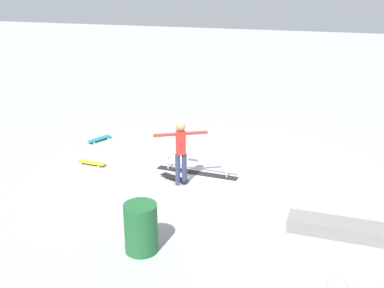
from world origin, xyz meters
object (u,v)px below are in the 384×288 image
at_px(skate_ledge, 345,229).
at_px(loose_skateboard_teal, 99,139).
at_px(skateboard_main, 174,178).
at_px(skater_main, 181,149).
at_px(grind_rail, 197,167).
at_px(loose_skateboard_yellow, 92,163).
at_px(trash_bin, 141,228).

relative_size(skate_ledge, loose_skateboard_teal, 2.84).
bearing_deg(skateboard_main, skater_main, -14.60).
distance_m(skate_ledge, loose_skateboard_teal, 8.09).
relative_size(grind_rail, skater_main, 1.36).
bearing_deg(grind_rail, loose_skateboard_yellow, 9.81).
relative_size(skate_ledge, trash_bin, 2.34).
height_order(skateboard_main, loose_skateboard_teal, same).
height_order(skater_main, skateboard_main, skater_main).
xyz_separation_m(skate_ledge, loose_skateboard_teal, (7.16, -3.77, -0.07)).
height_order(skate_ledge, skateboard_main, skate_ledge).
xyz_separation_m(skate_ledge, skater_main, (3.85, -1.44, 0.81)).
xyz_separation_m(grind_rail, loose_skateboard_teal, (3.52, -1.57, -0.09)).
bearing_deg(trash_bin, skate_ledge, -157.75).
distance_m(skate_ledge, skateboard_main, 4.38).
bearing_deg(grind_rail, skate_ledge, 154.45).
relative_size(skateboard_main, loose_skateboard_yellow, 0.99).
height_order(skater_main, loose_skateboard_teal, skater_main).
distance_m(skate_ledge, skater_main, 4.19).
bearing_deg(skate_ledge, loose_skateboard_yellow, -16.88).
distance_m(skater_main, skateboard_main, 0.92).
relative_size(grind_rail, trash_bin, 2.26).
bearing_deg(loose_skateboard_teal, skater_main, 81.76).
distance_m(grind_rail, trash_bin, 3.76).
xyz_separation_m(grind_rail, skate_ledge, (-3.64, 2.20, -0.02)).
relative_size(grind_rail, loose_skateboard_yellow, 2.70).
bearing_deg(skater_main, loose_skateboard_yellow, 142.56).
xyz_separation_m(skater_main, skateboard_main, (0.23, -0.18, -0.87)).
height_order(skate_ledge, loose_skateboard_yellow, skate_ledge).
bearing_deg(loose_skateboard_yellow, skate_ledge, 169.84).
bearing_deg(skateboard_main, loose_skateboard_yellow, -164.88).
relative_size(skate_ledge, skater_main, 1.40).
height_order(grind_rail, skater_main, skater_main).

